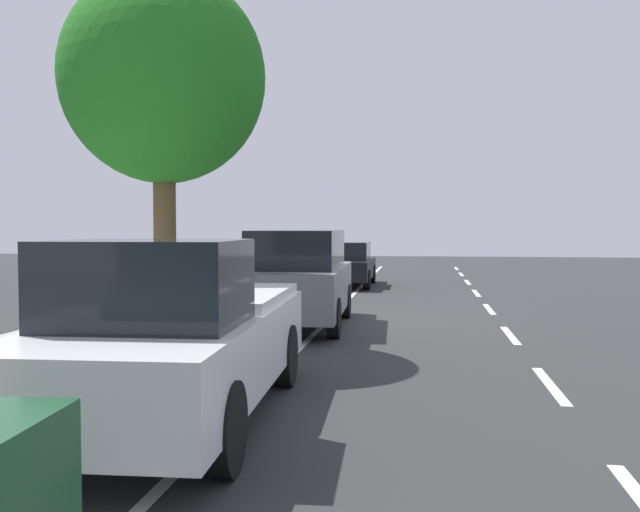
{
  "coord_description": "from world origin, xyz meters",
  "views": [
    {
      "loc": [
        -1.39,
        15.06,
        2.08
      ],
      "look_at": [
        1.48,
        -4.69,
        1.22
      ],
      "focal_mm": 39.32,
      "sensor_mm": 36.0,
      "label": 1
    }
  ],
  "objects_px": {
    "cyclist_with_backpack": "(304,261)",
    "street_tree_near_cyclist": "(163,79)",
    "parked_sedan_black_nearest": "(346,264)",
    "parked_suv_grey_second": "(298,277)",
    "bicycle_at_curb": "(309,287)",
    "parked_pickup_white_mid": "(176,338)"
  },
  "relations": [
    {
      "from": "bicycle_at_curb",
      "to": "street_tree_near_cyclist",
      "type": "xyz_separation_m",
      "value": [
        1.29,
        7.49,
        4.16
      ]
    },
    {
      "from": "cyclist_with_backpack",
      "to": "street_tree_near_cyclist",
      "type": "relative_size",
      "value": 0.28
    },
    {
      "from": "street_tree_near_cyclist",
      "to": "parked_suv_grey_second",
      "type": "bearing_deg",
      "value": -123.12
    },
    {
      "from": "cyclist_with_backpack",
      "to": "street_tree_near_cyclist",
      "type": "bearing_deg",
      "value": 82.36
    },
    {
      "from": "parked_suv_grey_second",
      "to": "street_tree_near_cyclist",
      "type": "relative_size",
      "value": 0.76
    },
    {
      "from": "parked_sedan_black_nearest",
      "to": "street_tree_near_cyclist",
      "type": "distance_m",
      "value": 13.25
    },
    {
      "from": "bicycle_at_curb",
      "to": "street_tree_near_cyclist",
      "type": "relative_size",
      "value": 0.29
    },
    {
      "from": "parked_sedan_black_nearest",
      "to": "parked_pickup_white_mid",
      "type": "distance_m",
      "value": 16.92
    },
    {
      "from": "parked_pickup_white_mid",
      "to": "cyclist_with_backpack",
      "type": "height_order",
      "value": "parked_pickup_white_mid"
    },
    {
      "from": "parked_sedan_black_nearest",
      "to": "cyclist_with_backpack",
      "type": "relative_size",
      "value": 2.49
    },
    {
      "from": "parked_suv_grey_second",
      "to": "parked_pickup_white_mid",
      "type": "height_order",
      "value": "parked_suv_grey_second"
    },
    {
      "from": "parked_pickup_white_mid",
      "to": "street_tree_near_cyclist",
      "type": "height_order",
      "value": "street_tree_near_cyclist"
    },
    {
      "from": "parked_pickup_white_mid",
      "to": "bicycle_at_curb",
      "type": "height_order",
      "value": "parked_pickup_white_mid"
    },
    {
      "from": "parked_sedan_black_nearest",
      "to": "street_tree_near_cyclist",
      "type": "bearing_deg",
      "value": 82.04
    },
    {
      "from": "parked_sedan_black_nearest",
      "to": "cyclist_with_backpack",
      "type": "bearing_deg",
      "value": 81.5
    },
    {
      "from": "parked_pickup_white_mid",
      "to": "street_tree_near_cyclist",
      "type": "relative_size",
      "value": 0.86
    },
    {
      "from": "parked_suv_grey_second",
      "to": "parked_pickup_white_mid",
      "type": "distance_m",
      "value": 7.14
    },
    {
      "from": "street_tree_near_cyclist",
      "to": "bicycle_at_curb",
      "type": "bearing_deg",
      "value": -99.77
    },
    {
      "from": "parked_sedan_black_nearest",
      "to": "bicycle_at_curb",
      "type": "height_order",
      "value": "parked_sedan_black_nearest"
    },
    {
      "from": "bicycle_at_curb",
      "to": "cyclist_with_backpack",
      "type": "height_order",
      "value": "cyclist_with_backpack"
    },
    {
      "from": "cyclist_with_backpack",
      "to": "parked_suv_grey_second",
      "type": "bearing_deg",
      "value": 98.23
    },
    {
      "from": "parked_sedan_black_nearest",
      "to": "bicycle_at_curb",
      "type": "relative_size",
      "value": 2.47
    }
  ]
}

